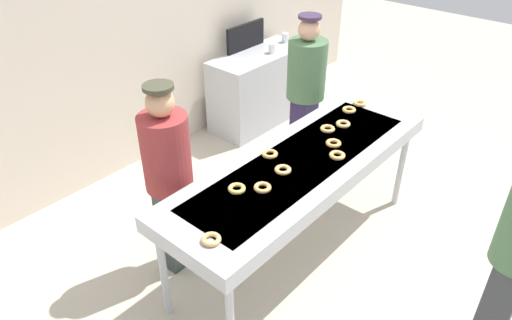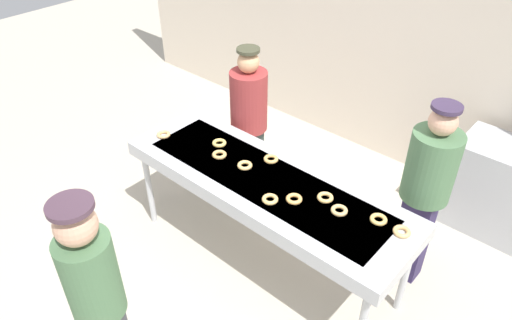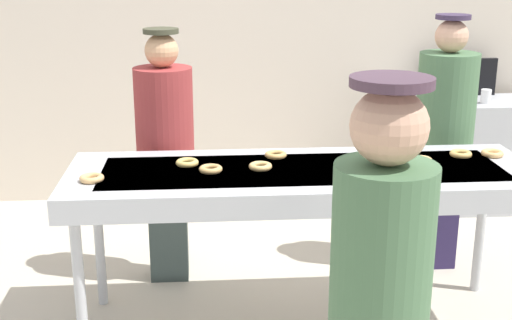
% 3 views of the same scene
% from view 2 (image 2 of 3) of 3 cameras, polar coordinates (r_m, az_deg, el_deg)
% --- Properties ---
extents(ground_plane, '(16.00, 16.00, 0.00)m').
position_cam_2_polar(ground_plane, '(4.43, 0.95, -11.76)').
color(ground_plane, beige).
extents(back_wall, '(8.00, 0.12, 2.84)m').
position_cam_2_polar(back_wall, '(5.26, 17.71, 13.61)').
color(back_wall, beige).
rests_on(back_wall, ground).
extents(fryer_conveyor, '(2.51, 0.81, 0.93)m').
position_cam_2_polar(fryer_conveyor, '(3.83, 1.08, -3.07)').
color(fryer_conveyor, '#B7BABF').
rests_on(fryer_conveyor, ground).
extents(glazed_donut_0, '(0.17, 0.17, 0.03)m').
position_cam_2_polar(glazed_donut_0, '(3.63, 8.27, -4.46)').
color(glazed_donut_0, '#E8B667').
rests_on(glazed_donut_0, fryer_conveyor).
extents(glazed_donut_1, '(0.13, 0.13, 0.03)m').
position_cam_2_polar(glazed_donut_1, '(3.91, -1.35, -0.65)').
color(glazed_donut_1, '#E6B66B').
rests_on(glazed_donut_1, fryer_conveyor).
extents(glazed_donut_2, '(0.13, 0.13, 0.03)m').
position_cam_2_polar(glazed_donut_2, '(3.47, 17.02, -8.17)').
color(glazed_donut_2, '#EEB46C').
rests_on(glazed_donut_2, fryer_conveyor).
extents(glazed_donut_3, '(0.17, 0.17, 0.03)m').
position_cam_2_polar(glazed_donut_3, '(3.59, 4.57, -4.66)').
color(glazed_donut_3, '#EFAE5C').
rests_on(glazed_donut_3, fryer_conveyor).
extents(glazed_donut_4, '(0.15, 0.15, 0.03)m').
position_cam_2_polar(glazed_donut_4, '(3.53, 9.91, -5.95)').
color(glazed_donut_4, '#E0B46E').
rests_on(glazed_donut_4, fryer_conveyor).
extents(glazed_donut_5, '(0.15, 0.15, 0.03)m').
position_cam_2_polar(glazed_donut_5, '(3.52, 14.42, -6.88)').
color(glazed_donut_5, '#E9B960').
rests_on(glazed_donut_5, fryer_conveyor).
extents(glazed_donut_6, '(0.16, 0.16, 0.03)m').
position_cam_2_polar(glazed_donut_6, '(4.19, -4.41, 2.04)').
color(glazed_donut_6, '#E0BB60').
rests_on(glazed_donut_6, fryer_conveyor).
extents(glazed_donut_7, '(0.16, 0.16, 0.03)m').
position_cam_2_polar(glazed_donut_7, '(4.04, -4.40, 0.64)').
color(glazed_donut_7, tan).
rests_on(glazed_donut_7, fryer_conveyor).
extents(glazed_donut_8, '(0.17, 0.17, 0.03)m').
position_cam_2_polar(glazed_donut_8, '(3.57, 1.68, -4.71)').
color(glazed_donut_8, '#E3B467').
rests_on(glazed_donut_8, fryer_conveyor).
extents(glazed_donut_9, '(0.18, 0.18, 0.03)m').
position_cam_2_polar(glazed_donut_9, '(4.37, -10.98, 3.01)').
color(glazed_donut_9, '#E9B26D').
rests_on(glazed_donut_9, fryer_conveyor).
extents(glazed_donut_10, '(0.18, 0.18, 0.03)m').
position_cam_2_polar(glazed_donut_10, '(3.98, 1.79, 0.12)').
color(glazed_donut_10, '#DCA95C').
rests_on(glazed_donut_10, fryer_conveyor).
extents(worker_baker, '(0.36, 0.36, 1.61)m').
position_cam_2_polar(worker_baker, '(4.63, -0.86, 5.29)').
color(worker_baker, '#323E3B').
rests_on(worker_baker, ground).
extents(worker_assistant, '(0.37, 0.37, 1.67)m').
position_cam_2_polar(worker_assistant, '(3.88, 19.65, -2.85)').
color(worker_assistant, '#2A214A').
rests_on(worker_assistant, ground).
extents(customer_waiting, '(0.32, 0.32, 1.70)m').
position_cam_2_polar(customer_waiting, '(3.08, -18.37, -15.42)').
color(customer_waiting, '#3B3E42').
rests_on(customer_waiting, ground).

